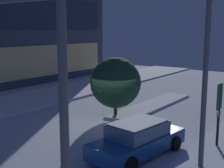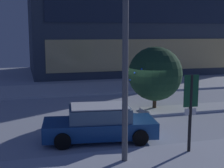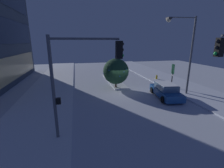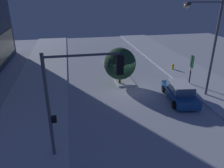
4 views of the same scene
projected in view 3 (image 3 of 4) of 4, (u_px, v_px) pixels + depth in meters
name	position (u px, v px, depth m)	size (l,w,h in m)	color
ground	(121.00, 91.00, 18.48)	(52.00, 52.00, 0.00)	silver
curb_strip_near	(182.00, 86.00, 20.23)	(52.00, 5.20, 0.14)	silver
curb_strip_far	(48.00, 96.00, 16.69)	(52.00, 5.20, 0.14)	silver
median_strip	(114.00, 81.00, 23.19)	(9.00, 1.80, 0.14)	silver
car_near	(166.00, 91.00, 16.30)	(4.94, 2.53, 1.49)	#19478C
traffic_light_corner_far_left	(81.00, 70.00, 8.69)	(0.32, 4.11, 5.99)	#565960
street_lamp_arched	(185.00, 46.00, 15.84)	(0.69, 3.07, 8.03)	#565960
fire_hydrant	(157.00, 77.00, 23.77)	(0.48, 0.26, 0.78)	gold
parking_info_sign	(173.00, 73.00, 19.17)	(0.55, 0.12, 3.00)	black
decorated_tree_median	(116.00, 71.00, 19.07)	(3.16, 3.18, 3.71)	#473323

